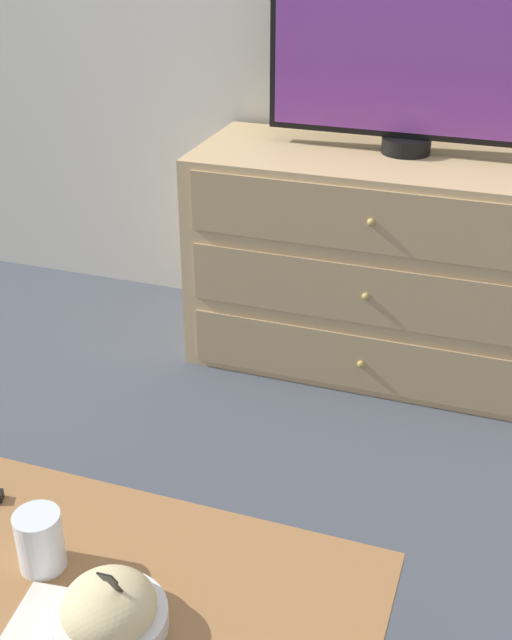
{
  "coord_description": "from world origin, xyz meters",
  "views": [
    {
      "loc": [
        0.4,
        -2.68,
        1.43
      ],
      "look_at": [
        -0.03,
        -1.43,
        0.72
      ],
      "focal_mm": 45.0,
      "sensor_mm": 36.0,
      "label": 1
    }
  ],
  "objects": [
    {
      "name": "ground_plane",
      "position": [
        0.0,
        0.0,
        0.0
      ],
      "size": [
        12.0,
        12.0,
        0.0
      ],
      "primitive_type": "plane",
      "color": "#474C56"
    },
    {
      "name": "dresser",
      "position": [
        0.01,
        -0.28,
        0.36
      ],
      "size": [
        1.22,
        0.52,
        0.71
      ],
      "color": "tan",
      "rests_on": "ground_plane"
    },
    {
      "name": "tv",
      "position": [
        0.05,
        -0.22,
        1.01
      ],
      "size": [
        0.89,
        0.15,
        0.57
      ],
      "color": "black",
      "rests_on": "dresser"
    },
    {
      "name": "coffee_table",
      "position": [
        -0.21,
        -1.83,
        0.34
      ],
      "size": [
        1.04,
        0.46,
        0.4
      ],
      "color": "#9E6B3D",
      "rests_on": "ground_plane"
    },
    {
      "name": "takeout_bowl",
      "position": [
        -0.11,
        -1.91,
        0.43
      ],
      "size": [
        0.18,
        0.18,
        0.16
      ],
      "color": "silver",
      "rests_on": "coffee_table"
    },
    {
      "name": "drink_cup",
      "position": [
        -0.28,
        -1.83,
        0.44
      ],
      "size": [
        0.08,
        0.08,
        0.11
      ],
      "color": "white",
      "rests_on": "coffee_table"
    },
    {
      "name": "napkin",
      "position": [
        -0.19,
        -1.94,
        0.4
      ],
      "size": [
        0.16,
        0.16,
        0.0
      ],
      "color": "silver",
      "rests_on": "coffee_table"
    }
  ]
}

